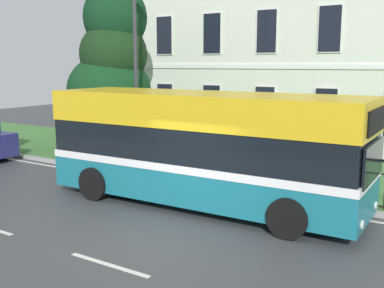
% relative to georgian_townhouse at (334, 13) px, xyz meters
% --- Properties ---
extents(ground_plane, '(60.00, 56.00, 0.18)m').
position_rel_georgian_townhouse_xyz_m(ground_plane, '(1.06, -15.23, -6.49)').
color(ground_plane, '#3D4043').
extents(georgian_townhouse, '(16.99, 10.74, 12.66)m').
position_rel_georgian_townhouse_xyz_m(georgian_townhouse, '(0.00, 0.00, 0.00)').
color(georgian_townhouse, silver).
rests_on(georgian_townhouse, ground_plane).
extents(iron_verge_railing, '(13.67, 0.04, 0.97)m').
position_rel_georgian_townhouse_xyz_m(iron_verge_railing, '(-0.00, -12.14, -5.86)').
color(iron_verge_railing, black).
rests_on(iron_verge_railing, ground_plane).
extents(evergreen_tree, '(3.67, 3.77, 7.52)m').
position_rel_georgian_townhouse_xyz_m(evergreen_tree, '(-6.94, -9.34, -3.32)').
color(evergreen_tree, '#423328').
rests_on(evergreen_tree, ground_plane).
extents(single_decker_bus, '(8.95, 2.83, 3.12)m').
position_rel_georgian_townhouse_xyz_m(single_decker_bus, '(0.58, -13.98, -4.84)').
color(single_decker_bus, '#186B7D').
rests_on(single_decker_bus, ground_plane).
extents(street_lamp_post, '(0.36, 0.24, 7.66)m').
position_rel_georgian_townhouse_xyz_m(street_lamp_post, '(-4.03, -11.17, -2.03)').
color(street_lamp_post, '#333338').
rests_on(street_lamp_post, ground_plane).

